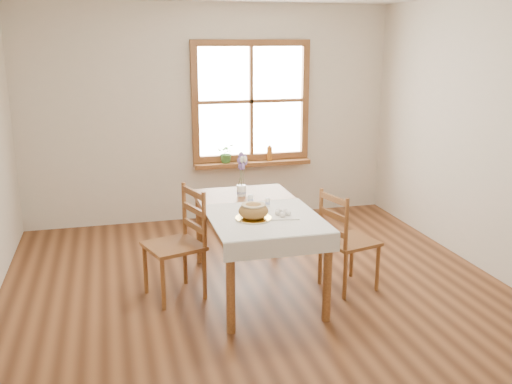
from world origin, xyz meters
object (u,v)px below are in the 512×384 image
chair_left (174,244)px  chair_right (350,240)px  dining_table (256,218)px  flower_vase (241,191)px  bread_plate (253,218)px

chair_left → chair_right: chair_left is taller
dining_table → flower_vase: (-0.03, 0.43, 0.13)m
flower_vase → chair_left: bearing=-149.4°
chair_right → flower_vase: chair_right is taller
dining_table → chair_right: bearing=-13.6°
chair_left → flower_vase: size_ratio=9.80×
chair_left → dining_table: bearing=70.9°
dining_table → chair_left: 0.75m
chair_right → bread_plate: chair_right is taller
dining_table → chair_right: (0.81, -0.20, -0.21)m
flower_vase → dining_table: bearing=-85.8°
chair_right → bread_plate: bearing=82.9°
chair_right → flower_vase: size_ratio=9.29×
chair_right → chair_left: bearing=67.3°
flower_vase → bread_plate: bearing=-95.7°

